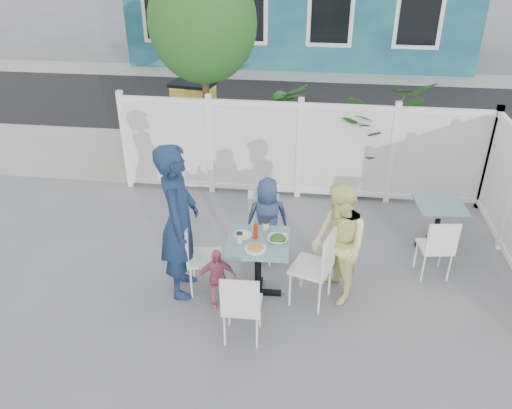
# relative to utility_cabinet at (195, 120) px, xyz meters

# --- Properties ---
(ground) EXTENTS (80.00, 80.00, 0.00)m
(ground) POSITION_rel_utility_cabinet_xyz_m (2.01, -4.00, -0.68)
(ground) COLOR slate
(near_sidewalk) EXTENTS (24.00, 2.60, 0.01)m
(near_sidewalk) POSITION_rel_utility_cabinet_xyz_m (2.01, -0.20, -0.68)
(near_sidewalk) COLOR gray
(near_sidewalk) RESTS_ON ground
(street) EXTENTS (24.00, 5.00, 0.01)m
(street) POSITION_rel_utility_cabinet_xyz_m (2.01, 3.50, -0.68)
(street) COLOR black
(street) RESTS_ON ground
(far_sidewalk) EXTENTS (24.00, 1.60, 0.01)m
(far_sidewalk) POSITION_rel_utility_cabinet_xyz_m (2.01, 6.60, -0.68)
(far_sidewalk) COLOR gray
(far_sidewalk) RESTS_ON ground
(fence_back) EXTENTS (5.86, 0.08, 1.60)m
(fence_back) POSITION_rel_utility_cabinet_xyz_m (2.11, -1.60, 0.10)
(fence_back) COLOR white
(fence_back) RESTS_ON ground
(tree) EXTENTS (1.80, 1.62, 3.59)m
(tree) POSITION_rel_utility_cabinet_xyz_m (0.41, -0.70, 1.91)
(tree) COLOR #382316
(tree) RESTS_ON ground
(utility_cabinet) EXTENTS (0.80, 0.63, 1.37)m
(utility_cabinet) POSITION_rel_utility_cabinet_xyz_m (0.00, 0.00, 0.00)
(utility_cabinet) COLOR gold
(utility_cabinet) RESTS_ON ground
(potted_shrub_a) EXTENTS (1.32, 1.32, 1.70)m
(potted_shrub_a) POSITION_rel_utility_cabinet_xyz_m (1.82, -0.90, 0.17)
(potted_shrub_a) COLOR #194C19
(potted_shrub_a) RESTS_ON ground
(potted_shrub_b) EXTENTS (2.21, 2.16, 1.87)m
(potted_shrub_b) POSITION_rel_utility_cabinet_xyz_m (3.27, -1.00, 0.25)
(potted_shrub_b) COLOR #194C19
(potted_shrub_b) RESTS_ON ground
(main_table) EXTENTS (0.75, 0.75, 0.76)m
(main_table) POSITION_rel_utility_cabinet_xyz_m (1.80, -4.26, -0.09)
(main_table) COLOR #437382
(main_table) RESTS_ON ground
(spare_table) EXTENTS (0.68, 0.68, 0.67)m
(spare_table) POSITION_rel_utility_cabinet_xyz_m (4.10, -2.89, -0.16)
(spare_table) COLOR #437382
(spare_table) RESTS_ON ground
(chair_left) EXTENTS (0.47, 0.48, 0.92)m
(chair_left) POSITION_rel_utility_cabinet_xyz_m (1.08, -4.25, -0.15)
(chair_left) COLOR white
(chair_left) RESTS_ON ground
(chair_right) EXTENTS (0.54, 0.55, 0.98)m
(chair_right) POSITION_rel_utility_cabinet_xyz_m (2.51, -4.32, -0.11)
(chair_right) COLOR white
(chair_right) RESTS_ON ground
(chair_back) EXTENTS (0.45, 0.44, 0.90)m
(chair_back) POSITION_rel_utility_cabinet_xyz_m (1.73, -3.41, -0.16)
(chair_back) COLOR white
(chair_back) RESTS_ON ground
(chair_near) EXTENTS (0.41, 0.40, 0.88)m
(chair_near) POSITION_rel_utility_cabinet_xyz_m (1.73, -5.08, -0.17)
(chair_near) COLOR white
(chair_near) RESTS_ON ground
(chair_spare) EXTENTS (0.43, 0.42, 0.84)m
(chair_spare) POSITION_rel_utility_cabinet_xyz_m (3.96, -3.63, -0.19)
(chair_spare) COLOR white
(chair_spare) RESTS_ON ground
(man) EXTENTS (0.55, 0.75, 1.91)m
(man) POSITION_rel_utility_cabinet_xyz_m (0.89, -4.28, 0.27)
(man) COLOR #162848
(man) RESTS_ON ground
(woman) EXTENTS (0.79, 0.88, 1.49)m
(woman) POSITION_rel_utility_cabinet_xyz_m (2.72, -4.18, 0.06)
(woman) COLOR #ECE947
(woman) RESTS_ON ground
(boy) EXTENTS (0.62, 0.47, 1.15)m
(boy) POSITION_rel_utility_cabinet_xyz_m (1.81, -3.43, -0.11)
(boy) COLOR navy
(boy) RESTS_ON ground
(toddler) EXTENTS (0.48, 0.30, 0.76)m
(toddler) POSITION_rel_utility_cabinet_xyz_m (1.36, -4.52, -0.30)
(toddler) COLOR #D86992
(toddler) RESTS_ON ground
(plate_main) EXTENTS (0.24, 0.24, 0.02)m
(plate_main) POSITION_rel_utility_cabinet_xyz_m (1.79, -4.43, 0.08)
(plate_main) COLOR white
(plate_main) RESTS_ON main_table
(plate_side) EXTENTS (0.21, 0.21, 0.01)m
(plate_side) POSITION_rel_utility_cabinet_xyz_m (1.61, -4.17, 0.08)
(plate_side) COLOR white
(plate_side) RESTS_ON main_table
(salad_bowl) EXTENTS (0.23, 0.23, 0.06)m
(salad_bowl) POSITION_rel_utility_cabinet_xyz_m (2.03, -4.24, 0.11)
(salad_bowl) COLOR white
(salad_bowl) RESTS_ON main_table
(coffee_cup_a) EXTENTS (0.07, 0.07, 0.11)m
(coffee_cup_a) POSITION_rel_utility_cabinet_xyz_m (1.59, -4.31, 0.13)
(coffee_cup_a) COLOR beige
(coffee_cup_a) RESTS_ON main_table
(coffee_cup_b) EXTENTS (0.08, 0.08, 0.12)m
(coffee_cup_b) POSITION_rel_utility_cabinet_xyz_m (1.86, -4.03, 0.14)
(coffee_cup_b) COLOR beige
(coffee_cup_b) RESTS_ON main_table
(ketchup_bottle) EXTENTS (0.06, 0.06, 0.18)m
(ketchup_bottle) POSITION_rel_utility_cabinet_xyz_m (1.76, -4.20, 0.17)
(ketchup_bottle) COLOR #AC1C09
(ketchup_bottle) RESTS_ON main_table
(salt_shaker) EXTENTS (0.03, 0.03, 0.07)m
(salt_shaker) POSITION_rel_utility_cabinet_xyz_m (1.71, -4.01, 0.11)
(salt_shaker) COLOR white
(salt_shaker) RESTS_ON main_table
(pepper_shaker) EXTENTS (0.03, 0.03, 0.07)m
(pepper_shaker) POSITION_rel_utility_cabinet_xyz_m (1.74, -4.00, 0.11)
(pepper_shaker) COLOR black
(pepper_shaker) RESTS_ON main_table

